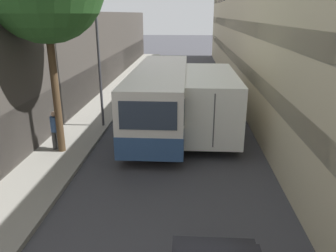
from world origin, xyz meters
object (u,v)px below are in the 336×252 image
panel_van (157,72)px  pedestrian (55,129)px  street_lamp (96,10)px  box_truck (208,96)px  bus (160,97)px

panel_van → pedestrian: 14.22m
panel_van → street_lamp: size_ratio=0.56×
box_truck → pedestrian: box_truck is taller
bus → panel_van: size_ratio=2.24×
panel_van → pedestrian: panel_van is taller
street_lamp → bus: bearing=7.3°
pedestrian → panel_van: bearing=78.5°
box_truck → pedestrian: (-6.32, -3.74, -0.56)m
box_truck → street_lamp: (-5.19, -0.64, 4.00)m
bus → pedestrian: 5.31m
bus → panel_van: 10.54m
pedestrian → street_lamp: size_ratio=0.20×
box_truck → street_lamp: 6.59m
pedestrian → box_truck: bearing=30.6°
box_truck → pedestrian: 7.37m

